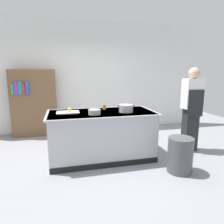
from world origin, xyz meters
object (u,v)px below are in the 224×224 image
at_px(stock_pot, 126,108).
at_px(juice_cup, 104,107).
at_px(bookshelf, 34,103).
at_px(trash_bin, 180,155).
at_px(person_chef, 192,108).
at_px(onion, 70,109).
at_px(mixing_bowl, 94,112).

height_order(stock_pot, juice_cup, stock_pot).
bearing_deg(juice_cup, stock_pot, -47.54).
bearing_deg(bookshelf, trash_bin, -46.10).
xyz_separation_m(trash_bin, person_chef, (0.72, 0.79, 0.62)).
relative_size(trash_bin, person_chef, 0.34).
bearing_deg(stock_pot, juice_cup, 132.46).
bearing_deg(stock_pot, person_chef, 2.02).
height_order(juice_cup, person_chef, person_chef).
relative_size(onion, stock_pot, 0.23).
relative_size(mixing_bowl, bookshelf, 0.13).
height_order(mixing_bowl, juice_cup, juice_cup).
height_order(mixing_bowl, bookshelf, bookshelf).
bearing_deg(mixing_bowl, stock_pot, 7.71).
height_order(trash_bin, person_chef, person_chef).
bearing_deg(stock_pot, bookshelf, 134.10).
relative_size(stock_pot, person_chef, 0.19).
xyz_separation_m(juice_cup, bookshelf, (-1.52, 1.55, -0.10)).
bearing_deg(mixing_bowl, bookshelf, 122.17).
bearing_deg(mixing_bowl, onion, 145.12).
distance_m(onion, mixing_bowl, 0.50).
distance_m(mixing_bowl, trash_bin, 1.60).
relative_size(mixing_bowl, trash_bin, 0.37).
relative_size(person_chef, bookshelf, 1.01).
bearing_deg(bookshelf, onion, -63.77).
bearing_deg(bookshelf, stock_pot, -45.90).
height_order(person_chef, bookshelf, person_chef).
distance_m(onion, bookshelf, 1.90).
xyz_separation_m(mixing_bowl, juice_cup, (0.27, 0.45, 0.00)).
bearing_deg(juice_cup, bookshelf, 134.48).
height_order(onion, juice_cup, juice_cup).
distance_m(trash_bin, bookshelf, 3.73).
bearing_deg(onion, mixing_bowl, -34.88).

